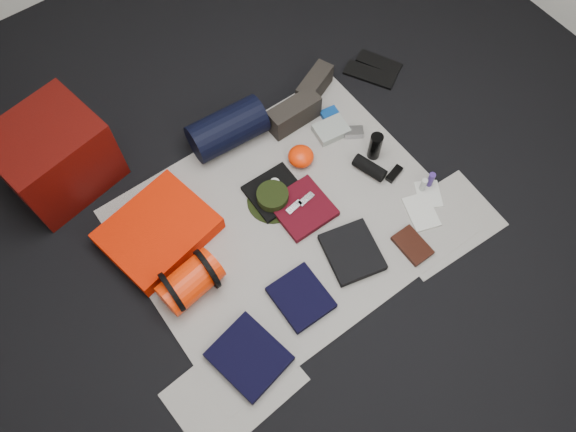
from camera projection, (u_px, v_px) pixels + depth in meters
floor at (287, 221)px, 2.97m from camera, size 4.50×4.50×0.02m
newspaper_mat at (287, 220)px, 2.96m from camera, size 1.60×1.30×0.01m
newspaper_sheet_front_left at (235, 387)px, 2.58m from camera, size 0.61×0.44×0.00m
newspaper_sheet_front_right at (442, 223)px, 2.96m from camera, size 0.60×0.43×0.00m
red_cabinet at (55, 157)px, 2.89m from camera, size 0.58×0.51×0.43m
sleeping_pad at (158, 231)px, 2.88m from camera, size 0.60×0.53×0.10m
stuff_sack at (190, 282)px, 2.71m from camera, size 0.33×0.22×0.18m
sack_strap_left at (172, 292)px, 2.67m from camera, size 0.02×0.22×0.22m
sack_strap_right at (207, 269)px, 2.72m from camera, size 0.02×0.22×0.22m
navy_duffel at (227, 129)px, 3.09m from camera, size 0.44×0.25×0.22m
boonie_brim at (273, 201)px, 3.01m from camera, size 0.35×0.35×0.01m
boonie_crown at (273, 197)px, 2.97m from camera, size 0.17×0.17×0.07m
hiking_boot_left at (294, 114)px, 3.17m from camera, size 0.31×0.12×0.16m
hiking_boot_right at (314, 85)px, 3.28m from camera, size 0.29×0.20×0.14m
flip_flop_left at (370, 75)px, 3.40m from camera, size 0.25×0.33×0.02m
flip_flop_right at (379, 63)px, 3.44m from camera, size 0.21×0.29×0.02m
trousers_navy_a at (249, 357)px, 2.61m from camera, size 0.34×0.37×0.05m
trousers_navy_b at (301, 297)px, 2.75m from camera, size 0.25×0.28×0.04m
trousers_charcoal at (352, 252)px, 2.85m from camera, size 0.32×0.35×0.05m
black_tshirt at (275, 192)px, 3.02m from camera, size 0.28×0.26×0.03m
red_shirt at (302, 208)px, 2.97m from camera, size 0.29×0.29×0.04m
orange_stuff_sack at (301, 156)px, 3.08m from camera, size 0.15×0.15×0.09m
first_aid_pouch at (331, 130)px, 3.19m from camera, size 0.20×0.16×0.05m
water_bottle at (375, 146)px, 3.06m from camera, size 0.09×0.09×0.18m
speaker at (370, 168)px, 3.06m from camera, size 0.12×0.20×0.07m
compact_camera at (354, 132)px, 3.19m from camera, size 0.12×0.11×0.04m
cyan_case at (329, 113)px, 3.25m from camera, size 0.11×0.08×0.03m
toiletry_purple at (431, 180)px, 3.01m from camera, size 0.04×0.04×0.10m
toiletry_clear at (423, 185)px, 3.00m from camera, size 0.04×0.04×0.09m
paperback_book at (412, 245)px, 2.88m from camera, size 0.13×0.20×0.03m
map_booklet at (421, 212)px, 2.98m from camera, size 0.20×0.24×0.01m
map_printout at (428, 194)px, 3.03m from camera, size 0.19×0.21×0.01m
sunglasses at (394, 174)px, 3.07m from camera, size 0.12×0.07×0.03m
key_cluster at (258, 383)px, 2.58m from camera, size 0.09×0.09×0.01m
tape_roll at (275, 184)px, 3.01m from camera, size 0.05×0.05×0.04m
energy_bar_a at (294, 207)px, 2.94m from camera, size 0.10×0.05×0.01m
energy_bar_b at (306, 199)px, 2.96m from camera, size 0.10×0.05×0.01m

